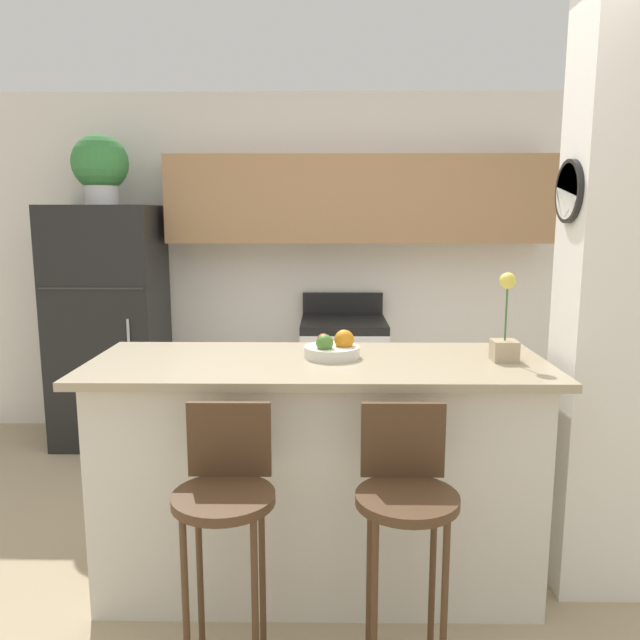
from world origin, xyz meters
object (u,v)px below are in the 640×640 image
object	(u,v)px
refrigerator	(109,326)
fruit_bowl	(333,348)
stove_range	(343,380)
potted_plant_on_fridge	(100,166)
orchid_vase	(505,333)
bar_stool_right	(406,502)
bar_stool_left	(226,501)
trash_bin	(188,424)

from	to	relation	value
refrigerator	fruit_bowl	bearing A→B (deg)	-47.09
stove_range	fruit_bowl	distance (m)	1.84
potted_plant_on_fridge	fruit_bowl	xyz separation A→B (m)	(1.61, -1.73, -0.92)
potted_plant_on_fridge	orchid_vase	distance (m)	3.07
orchid_vase	bar_stool_right	bearing A→B (deg)	-129.26
stove_range	potted_plant_on_fridge	distance (m)	2.29
bar_stool_left	refrigerator	bearing A→B (deg)	117.22
fruit_bowl	bar_stool_right	bearing A→B (deg)	-69.02
fruit_bowl	refrigerator	bearing A→B (deg)	132.91
trash_bin	bar_stool_left	bearing A→B (deg)	-73.80
potted_plant_on_fridge	trash_bin	size ratio (longest dim) A/B	1.28
refrigerator	bar_stool_right	xyz separation A→B (m)	(1.86, -2.39, -0.20)
trash_bin	bar_stool_right	bearing A→B (deg)	-59.86
bar_stool_left	bar_stool_right	world-z (taller)	same
bar_stool_left	potted_plant_on_fridge	bearing A→B (deg)	117.22
bar_stool_left	potted_plant_on_fridge	world-z (taller)	potted_plant_on_fridge
refrigerator	bar_stool_left	world-z (taller)	refrigerator
bar_stool_left	trash_bin	bearing A→B (deg)	106.20
refrigerator	fruit_bowl	size ratio (longest dim) A/B	6.98
bar_stool_right	potted_plant_on_fridge	world-z (taller)	potted_plant_on_fridge
orchid_vase	trash_bin	bearing A→B (deg)	138.08
refrigerator	stove_range	xyz separation A→B (m)	(1.70, 0.01, -0.40)
trash_bin	refrigerator	bearing A→B (deg)	160.75
bar_stool_right	trash_bin	distance (m)	2.57
bar_stool_left	fruit_bowl	world-z (taller)	fruit_bowl
bar_stool_right	potted_plant_on_fridge	distance (m)	3.30
refrigerator	fruit_bowl	xyz separation A→B (m)	(1.61, -1.73, 0.21)
trash_bin	orchid_vase	bearing A→B (deg)	-41.92
orchid_vase	potted_plant_on_fridge	bearing A→B (deg)	142.79
stove_range	refrigerator	bearing A→B (deg)	-179.82
stove_range	potted_plant_on_fridge	size ratio (longest dim) A/B	2.20
bar_stool_right	orchid_vase	distance (m)	0.92
fruit_bowl	orchid_vase	bearing A→B (deg)	-4.23
bar_stool_right	trash_bin	bearing A→B (deg)	120.14
stove_range	fruit_bowl	xyz separation A→B (m)	(-0.09, -1.74, 0.61)
fruit_bowl	trash_bin	size ratio (longest dim) A/B	0.65
stove_range	orchid_vase	world-z (taller)	orchid_vase
stove_range	bar_stool_left	size ratio (longest dim) A/B	1.08
trash_bin	stove_range	bearing A→B (deg)	10.90
refrigerator	potted_plant_on_fridge	bearing A→B (deg)	120.80
stove_range	orchid_vase	distance (m)	2.03
orchid_vase	trash_bin	world-z (taller)	orchid_vase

